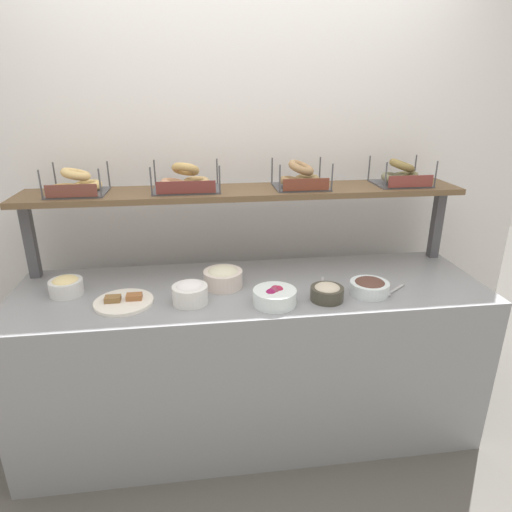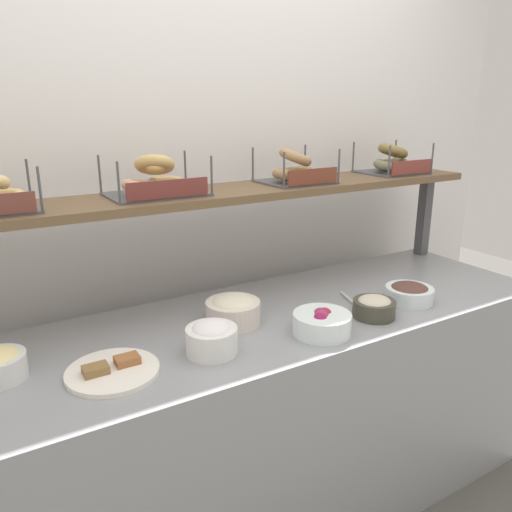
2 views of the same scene
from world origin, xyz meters
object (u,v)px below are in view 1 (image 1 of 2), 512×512
bowl_potato_salad (223,277)px  bowl_egg_salad (66,286)px  bowl_cream_cheese (190,292)px  bowl_chocolate_spread (369,286)px  bagel_basket_sesame (186,181)px  bowl_beet_salad (275,296)px  serving_plate_white (124,301)px  serving_spoon_near_plate (391,292)px  bagel_basket_plain (77,185)px  bagel_basket_poppy (401,175)px  serving_spoon_by_edge (322,287)px  bowl_tuna_salad (327,292)px  bagel_basket_everything (301,178)px

bowl_potato_salad → bowl_egg_salad: size_ratio=1.23×
bowl_egg_salad → bowl_cream_cheese: bearing=-16.2°
bowl_chocolate_spread → bagel_basket_sesame: size_ratio=0.55×
bowl_egg_salad → bagel_basket_sesame: size_ratio=0.46×
bowl_beet_salad → bagel_basket_sesame: size_ratio=0.58×
serving_plate_white → serving_spoon_near_plate: (1.25, -0.06, -0.00)m
bowl_egg_salad → bowl_cream_cheese: size_ratio=0.97×
bowl_potato_salad → bagel_basket_plain: (-0.69, 0.26, 0.42)m
bagel_basket_plain → bagel_basket_poppy: bearing=0.1°
bowl_chocolate_spread → serving_spoon_near_plate: (0.10, -0.01, -0.03)m
bowl_cream_cheese → bowl_potato_salad: bearing=44.5°
serving_spoon_by_edge → bagel_basket_sesame: 0.87m
bowl_beet_salad → bowl_tuna_salad: (0.25, 0.01, -0.00)m
bagel_basket_sesame → bowl_tuna_salad: bearing=-37.2°
serving_spoon_near_plate → bowl_cream_cheese: bearing=178.1°
bowl_potato_salad → bowl_cream_cheese: size_ratio=1.19×
serving_spoon_by_edge → bagel_basket_poppy: (0.51, 0.35, 0.47)m
bowl_chocolate_spread → bowl_beet_salad: (-0.47, -0.05, 0.00)m
bowl_egg_salad → bagel_basket_everything: bearing=11.6°
bowl_egg_salad → bowl_beet_salad: bearing=-13.7°
bagel_basket_everything → bowl_cream_cheese: bearing=-145.3°
bowl_beet_salad → bagel_basket_poppy: size_ratio=0.68×
bowl_chocolate_spread → bagel_basket_plain: bagel_basket_plain is taller
bowl_chocolate_spread → bowl_egg_salad: 1.44m
bowl_cream_cheese → bagel_basket_sesame: bearing=90.0°
bowl_beet_salad → bagel_basket_plain: 1.12m
serving_spoon_by_edge → bagel_basket_plain: (-1.17, 0.35, 0.47)m
serving_plate_white → bowl_potato_salad: bearing=15.2°
bowl_potato_salad → bagel_basket_sesame: size_ratio=0.57×
bowl_beet_salad → serving_plate_white: 0.69m
bowl_cream_cheese → bagel_basket_everything: 0.84m
bowl_chocolate_spread → bowl_cream_cheese: bowl_cream_cheese is taller
bowl_beet_salad → bagel_basket_everything: 0.68m
bowl_potato_salad → serving_plate_white: size_ratio=0.72×
bowl_potato_salad → bowl_cream_cheese: bearing=-135.5°
bowl_potato_salad → bagel_basket_everything: bagel_basket_everything is taller
bowl_tuna_salad → bagel_basket_poppy: bearing=42.1°
bowl_tuna_salad → bagel_basket_sesame: size_ratio=0.45×
bowl_chocolate_spread → bagel_basket_plain: 1.51m
bowl_beet_salad → serving_spoon_by_edge: bearing=27.3°
bowl_egg_salad → bagel_basket_plain: (0.05, 0.25, 0.43)m
bagel_basket_plain → bagel_basket_everything: bearing=-0.2°
bagel_basket_everything → bagel_basket_poppy: bagel_basket_everything is taller
bagel_basket_everything → bagel_basket_poppy: 0.56m
bagel_basket_poppy → bowl_cream_cheese: bearing=-160.0°
bowl_tuna_salad → serving_spoon_near_plate: 0.32m
bagel_basket_plain → bagel_basket_everything: (1.13, -0.00, 0.00)m
bagel_basket_plain → bowl_cream_cheese: bearing=-38.0°
bowl_potato_salad → bagel_basket_sesame: bearing=121.3°
bowl_potato_salad → serving_spoon_near_plate: size_ratio=1.25×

